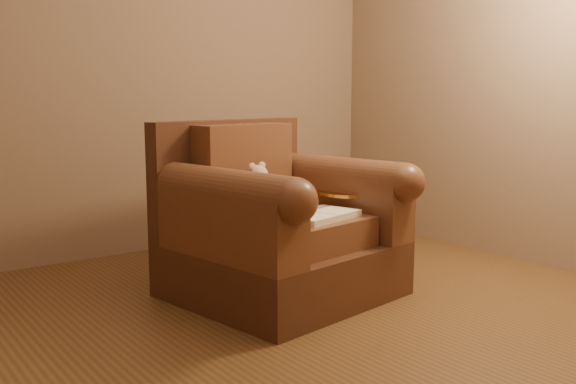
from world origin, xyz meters
TOP-DOWN VIEW (x-y plane):
  - floor at (0.00, 0.00)m, footprint 4.00×4.00m
  - armchair at (0.23, 0.63)m, footprint 1.22×1.17m
  - teddy_bear at (0.19, 0.71)m, footprint 0.20×0.24m
  - guidebook at (0.32, 0.36)m, footprint 0.48×0.36m
  - side_table at (0.69, 0.53)m, footprint 0.40×0.40m

SIDE VIEW (x-z plane):
  - floor at x=0.00m, z-range 0.00..0.00m
  - side_table at x=0.69m, z-range 0.02..0.58m
  - armchair at x=0.23m, z-range -0.11..0.85m
  - guidebook at x=0.32m, z-range 0.46..0.49m
  - teddy_bear at x=0.19m, z-range 0.42..0.71m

